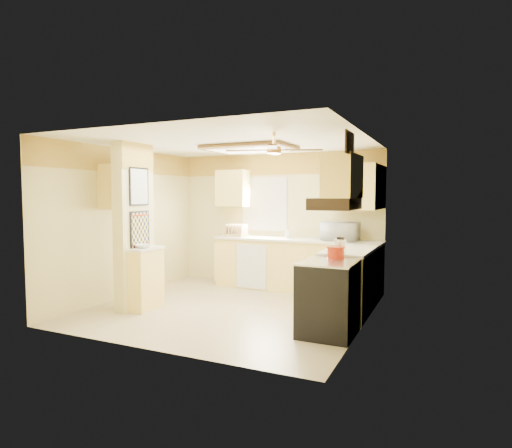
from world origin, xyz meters
The scene contains 34 objects.
floor centered at (0.00, 0.00, 0.00)m, with size 4.00×4.00×0.00m, color tan.
ceiling centered at (0.00, 0.00, 2.50)m, with size 4.00×4.00×0.00m, color white.
wall_back centered at (0.00, 1.90, 1.25)m, with size 4.00×4.00×0.00m, color #DACC85.
wall_front centered at (0.00, -1.90, 1.25)m, with size 4.00×4.00×0.00m, color #DACC85.
wall_left centered at (-2.00, 0.00, 1.25)m, with size 3.80×3.80×0.00m, color #DACC85.
wall_right centered at (2.00, 0.00, 1.25)m, with size 3.80×3.80×0.00m, color #DACC85.
wallpaper_border centered at (0.00, 1.88, 2.30)m, with size 4.00×0.02×0.40m, color #FEDE4A.
partition_column centered at (-1.35, -0.55, 1.25)m, with size 0.20×0.70×2.50m, color #DACC85.
partition_ledge centered at (-1.13, -0.55, 0.45)m, with size 0.25×0.55×0.90m, color #FFDB6E.
ledge_top centered at (-1.13, -0.55, 0.92)m, with size 0.28×0.58×0.04m, color white.
lower_cabinets_back centered at (0.50, 1.60, 0.45)m, with size 3.00×0.60×0.90m, color #FFDB6E.
lower_cabinets_right centered at (1.70, 0.60, 0.45)m, with size 0.60×1.40×0.90m, color #FFDB6E.
countertop_back centered at (0.50, 1.59, 0.92)m, with size 3.04×0.64×0.04m, color white.
countertop_right centered at (1.69, 0.60, 0.92)m, with size 0.64×1.44×0.04m, color white.
dishwasher_panel centered at (-0.25, 1.29, 0.43)m, with size 0.58×0.02×0.80m, color white.
window centered at (-0.25, 1.89, 1.55)m, with size 0.92×0.02×1.02m.
upper_cab_back_left centered at (-0.85, 1.72, 1.85)m, with size 0.60×0.35×0.70m, color #FFDB6E.
upper_cab_back_right centered at (1.55, 1.72, 1.85)m, with size 0.90×0.35×0.70m, color #FFDB6E.
upper_cab_right centered at (1.82, 1.25, 1.85)m, with size 0.35×1.00×0.70m, color #FFDB6E.
upper_cab_left_wall centered at (-1.82, -0.25, 1.85)m, with size 0.35×0.75×0.70m, color #FFDB6E.
upper_cab_over_stove centered at (1.82, -0.55, 1.95)m, with size 0.35×0.76×0.52m, color #FFDB6E.
stove centered at (1.67, -0.55, 0.46)m, with size 0.68×0.77×0.92m.
range_hood centered at (1.74, -0.55, 1.62)m, with size 0.50×0.76×0.14m, color black.
poster_menu centered at (-1.24, -0.55, 1.85)m, with size 0.02×0.42×0.57m.
poster_nashville centered at (-1.24, -0.55, 1.20)m, with size 0.02×0.42×0.57m.
ceiling_light_panel centered at (0.10, 0.50, 2.46)m, with size 1.35×0.95×0.06m.
ceiling_fan centered at (1.00, -0.70, 2.29)m, with size 1.15×1.15×0.26m.
vent_grate centered at (1.98, -0.90, 2.30)m, with size 0.02×0.40×0.25m, color black.
microwave centered at (1.30, 1.58, 1.10)m, with size 0.59×0.40×0.32m, color white.
bowl centered at (-1.12, -0.61, 0.97)m, with size 0.22×0.22×0.05m, color white.
dutch_oven centered at (1.69, -0.28, 0.99)m, with size 0.23×0.23×0.15m.
kettle centered at (1.69, -0.06, 1.05)m, with size 0.15×0.15×0.23m.
dish_rack centered at (-0.70, 1.57, 1.02)m, with size 0.41×0.32×0.23m.
utensil_crock centered at (0.31, 1.68, 1.01)m, with size 0.11×0.11×0.22m.
Camera 1 is at (3.02, -5.65, 1.74)m, focal length 30.00 mm.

